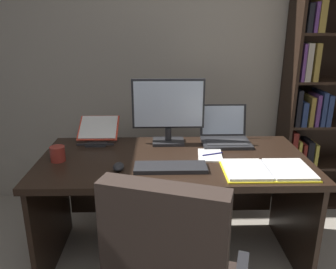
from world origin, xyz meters
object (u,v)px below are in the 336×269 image
object	(u,v)px
reading_stand_with_book	(98,130)
pen	(213,154)
bookshelf	(332,85)
computer_mouse	(119,167)
monitor	(168,111)
keyboard	(170,167)
notepad	(209,155)
laptop	(225,135)
open_binder	(267,170)
coffee_mug	(58,154)
desk	(173,181)

from	to	relation	value
reading_stand_with_book	pen	bearing A→B (deg)	-22.69
bookshelf	computer_mouse	bearing A→B (deg)	-150.58
monitor	keyboard	xyz separation A→B (m)	(0.00, -0.46, -0.22)
computer_mouse	pen	distance (m)	0.61
monitor	notepad	xyz separation A→B (m)	(0.26, -0.26, -0.23)
pen	keyboard	bearing A→B (deg)	-144.29
laptop	open_binder	bearing A→B (deg)	-73.79
laptop	coffee_mug	size ratio (longest dim) A/B	3.58
desk	monitor	bearing A→B (deg)	97.85
keyboard	reading_stand_with_book	size ratio (longest dim) A/B	1.48
pen	computer_mouse	bearing A→B (deg)	-161.00
monitor	laptop	distance (m)	0.44
bookshelf	notepad	bearing A→B (deg)	-146.26
bookshelf	keyboard	bearing A→B (deg)	-145.47
monitor	laptop	bearing A→B (deg)	0.49
pen	notepad	bearing A→B (deg)	180.00
monitor	pen	bearing A→B (deg)	-43.31
bookshelf	reading_stand_with_book	size ratio (longest dim) A/B	7.84
laptop	keyboard	distance (m)	0.61
keyboard	computer_mouse	xyz separation A→B (m)	(-0.30, 0.00, 0.01)
computer_mouse	pen	world-z (taller)	computer_mouse
desk	notepad	xyz separation A→B (m)	(0.23, -0.06, 0.21)
keyboard	pen	bearing A→B (deg)	35.71
desk	laptop	size ratio (longest dim) A/B	5.06
bookshelf	computer_mouse	size ratio (longest dim) A/B	21.34
open_binder	laptop	bearing A→B (deg)	106.57
monitor	open_binder	size ratio (longest dim) A/B	0.99
laptop	pen	bearing A→B (deg)	-115.68
computer_mouse	bookshelf	bearing A→B (deg)	29.42
bookshelf	coffee_mug	bearing A→B (deg)	-158.83
notepad	pen	xyz separation A→B (m)	(0.02, 0.00, 0.01)
keyboard	coffee_mug	distance (m)	0.70
monitor	pen	world-z (taller)	monitor
keyboard	pen	distance (m)	0.34
desk	open_binder	bearing A→B (deg)	-30.43
keyboard	notepad	distance (m)	0.32
monitor	coffee_mug	distance (m)	0.78
monitor	reading_stand_with_book	distance (m)	0.53
pen	coffee_mug	size ratio (longest dim) A/B	1.50
keyboard	coffee_mug	xyz separation A→B (m)	(-0.69, 0.14, 0.03)
reading_stand_with_book	open_binder	bearing A→B (deg)	-28.57
coffee_mug	computer_mouse	bearing A→B (deg)	-20.35
computer_mouse	pen	xyz separation A→B (m)	(0.58, 0.20, -0.01)
notepad	keyboard	bearing A→B (deg)	-142.22
open_binder	monitor	bearing A→B (deg)	137.69
laptop	coffee_mug	bearing A→B (deg)	-163.72
reading_stand_with_book	bookshelf	bearing A→B (deg)	12.51
notepad	pen	bearing A→B (deg)	0.00
pen	coffee_mug	xyz separation A→B (m)	(-0.96, -0.05, 0.03)
reading_stand_with_book	coffee_mug	world-z (taller)	reading_stand_with_book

